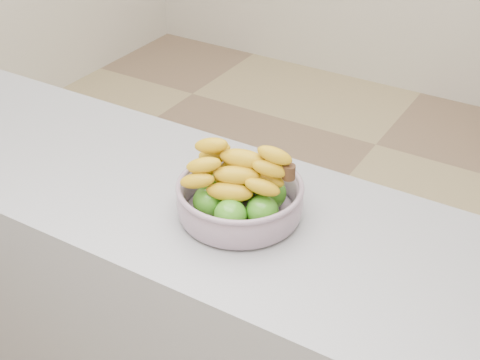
% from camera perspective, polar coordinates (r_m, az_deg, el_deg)
% --- Properties ---
extents(ground, '(4.00, 4.00, 0.00)m').
position_cam_1_polar(ground, '(2.84, 2.26, -7.69)').
color(ground, tan).
rests_on(ground, ground).
extents(counter, '(2.00, 0.60, 0.90)m').
position_cam_1_polar(counter, '(2.07, -8.19, -10.14)').
color(counter, '#9E9FA6').
rests_on(counter, ground).
extents(fruit_bowl, '(0.31, 0.31, 0.18)m').
position_cam_1_polar(fruit_bowl, '(1.59, -0.01, -1.28)').
color(fruit_bowl, '#A7B9C8').
rests_on(fruit_bowl, counter).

